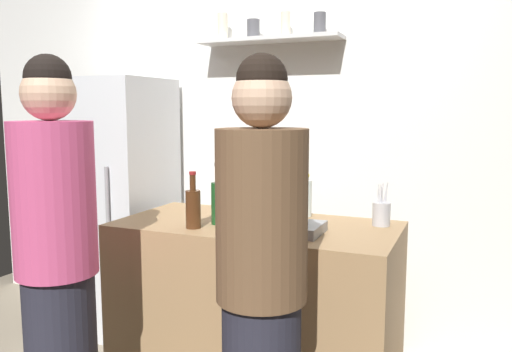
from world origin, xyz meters
The scene contains 11 objects.
back_wall_assembly centered at (0.00, 1.25, 1.30)m, with size 4.80×0.32×2.60m.
refrigerator centered at (-0.98, 0.85, 0.85)m, with size 0.65×0.63×1.70m.
counter centered at (0.20, 0.49, 0.46)m, with size 1.46×0.72×0.91m, color #9E7A51.
baking_pan centered at (0.42, 0.36, 0.94)m, with size 0.34×0.24×0.05m, color gray.
utensil_holder centered at (0.82, 0.69, 0.97)m, with size 0.09×0.09×0.22m.
wine_bottle_green_glass centered at (0.03, 0.40, 1.03)m, with size 0.07×0.07×0.32m.
wine_bottle_amber_glass centered at (-0.04, 0.27, 1.02)m, with size 0.08×0.08×0.29m.
wine_bottle_pale_glass centered at (0.17, 0.66, 1.02)m, with size 0.07×0.07×0.30m.
water_bottle_plastic centered at (0.38, 0.76, 1.02)m, with size 0.08×0.08×0.24m.
person_brown_jacket centered at (0.53, -0.23, 0.84)m, with size 0.34×0.34×1.70m.
person_pink_top centered at (-0.36, -0.33, 0.86)m, with size 0.34×0.34×1.72m.
Camera 1 is at (1.23, -1.93, 1.50)m, focal length 35.91 mm.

